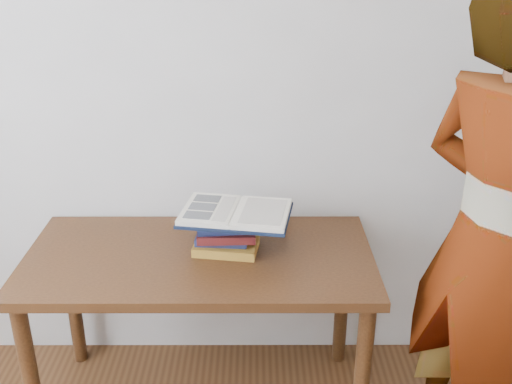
{
  "coord_description": "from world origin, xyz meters",
  "views": [
    {
      "loc": [
        0.3,
        -0.62,
        1.84
      ],
      "look_at": [
        0.3,
        1.38,
        0.97
      ],
      "focal_mm": 42.0,
      "sensor_mm": 36.0,
      "label": 1
    }
  ],
  "objects": [
    {
      "name": "book_stack",
      "position": [
        0.18,
        1.42,
        0.79
      ],
      "size": [
        0.26,
        0.21,
        0.15
      ],
      "color": "#975E22",
      "rests_on": "desk"
    },
    {
      "name": "desk",
      "position": [
        0.08,
        1.38,
        0.61
      ],
      "size": [
        1.33,
        0.66,
        0.71
      ],
      "color": "#482812",
      "rests_on": "ground"
    },
    {
      "name": "reader",
      "position": [
        1.08,
        1.1,
        0.91
      ],
      "size": [
        0.68,
        0.78,
        1.81
      ],
      "primitive_type": "imported",
      "rotation": [
        0.0,
        0.0,
        2.03
      ],
      "color": "tan",
      "rests_on": "ground"
    },
    {
      "name": "open_book",
      "position": [
        0.23,
        1.4,
        0.88
      ],
      "size": [
        0.44,
        0.34,
        0.03
      ],
      "rotation": [
        0.0,
        0.0,
        -0.16
      ],
      "color": "black",
      "rests_on": "book_stack"
    }
  ]
}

